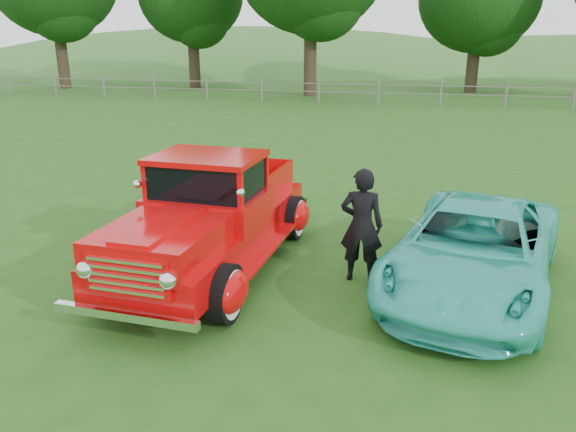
# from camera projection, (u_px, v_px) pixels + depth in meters

# --- Properties ---
(ground) EXTENTS (140.00, 140.00, 0.00)m
(ground) POSITION_uv_depth(u_px,v_px,m) (271.00, 299.00, 7.60)
(ground) COLOR #215115
(ground) RESTS_ON ground
(distant_hills) EXTENTS (116.00, 60.00, 18.00)m
(distant_hills) POSITION_uv_depth(u_px,v_px,m) (362.00, 104.00, 65.02)
(distant_hills) COLOR #356525
(distant_hills) RESTS_ON ground
(fence_line) EXTENTS (48.00, 0.12, 1.20)m
(fence_line) POSITION_uv_depth(u_px,v_px,m) (378.00, 92.00, 27.82)
(fence_line) COLOR #655F55
(fence_line) RESTS_ON ground
(red_pickup) EXTENTS (2.47, 5.09, 1.78)m
(red_pickup) POSITION_uv_depth(u_px,v_px,m) (211.00, 218.00, 8.38)
(red_pickup) COLOR black
(red_pickup) RESTS_ON ground
(teal_sedan) EXTENTS (3.01, 4.72, 1.21)m
(teal_sedan) POSITION_uv_depth(u_px,v_px,m) (474.00, 249.00, 7.71)
(teal_sedan) COLOR #30C1AE
(teal_sedan) RESTS_ON ground
(man) EXTENTS (0.61, 0.41, 1.67)m
(man) POSITION_uv_depth(u_px,v_px,m) (361.00, 225.00, 7.96)
(man) COLOR black
(man) RESTS_ON ground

